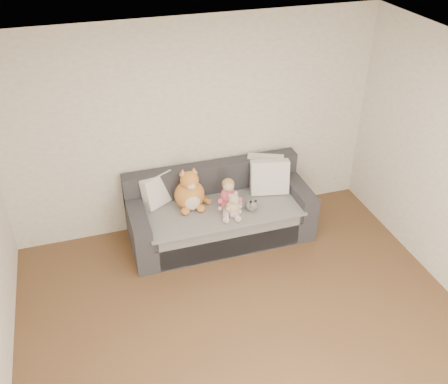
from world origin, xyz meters
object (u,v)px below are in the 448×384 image
object	(u,v)px
plush_cat	(190,193)
teddy_bear	(233,205)
sofa	(219,214)
toddler	(229,198)
sippy_cup	(229,207)

from	to	relation	value
plush_cat	teddy_bear	size ratio (longest dim) A/B	1.87
sofa	toddler	xyz separation A→B (m)	(0.06, -0.17, 0.33)
toddler	sofa	bearing A→B (deg)	119.41
toddler	teddy_bear	world-z (taller)	toddler
toddler	teddy_bear	distance (m)	0.11
sofa	plush_cat	bearing A→B (deg)	176.07
plush_cat	sofa	bearing A→B (deg)	-4.54
toddler	sippy_cup	size ratio (longest dim) A/B	3.34
sofa	sippy_cup	bearing A→B (deg)	-75.11
plush_cat	teddy_bear	xyz separation A→B (m)	(0.44, -0.28, -0.08)
sofa	toddler	distance (m)	0.38
toddler	plush_cat	world-z (taller)	plush_cat
toddler	plush_cat	xyz separation A→B (m)	(-0.42, 0.19, 0.03)
teddy_bear	sofa	bearing A→B (deg)	89.37
sofa	teddy_bear	distance (m)	0.39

